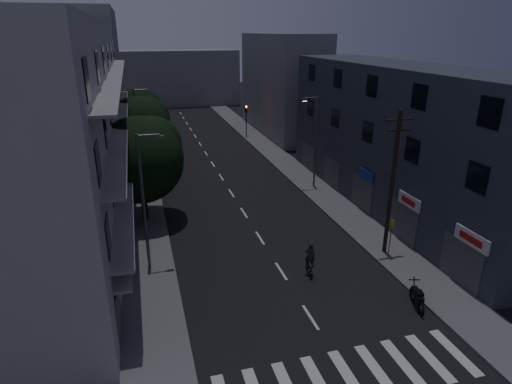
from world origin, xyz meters
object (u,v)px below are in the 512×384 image
cyclist (310,264)px  motorcycle (417,298)px  utility_pole (392,181)px  bus_stop_sign (391,232)px

cyclist → motorcycle: bearing=-37.6°
utility_pole → motorcycle: 7.13m
motorcycle → cyclist: (-4.10, 4.39, 0.17)m
motorcycle → cyclist: cyclist is taller
bus_stop_sign → motorcycle: bearing=-105.2°
utility_pole → motorcycle: bearing=-105.0°
bus_stop_sign → motorcycle: size_ratio=1.25×
utility_pole → cyclist: size_ratio=4.37×
motorcycle → cyclist: 6.01m
utility_pole → motorcycle: (-1.46, -5.46, -4.34)m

